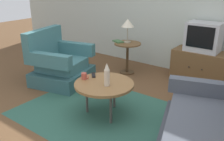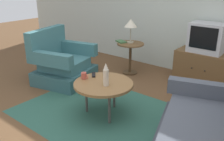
{
  "view_description": "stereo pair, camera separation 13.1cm",
  "coord_description": "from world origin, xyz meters",
  "px_view_note": "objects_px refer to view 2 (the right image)",
  "views": [
    {
      "loc": [
        1.87,
        -2.34,
        1.77
      ],
      "look_at": [
        -0.06,
        0.24,
        0.55
      ],
      "focal_mm": 39.94,
      "sensor_mm": 36.0,
      "label": 1
    },
    {
      "loc": [
        1.98,
        -2.26,
        1.77
      ],
      "look_at": [
        -0.06,
        0.24,
        0.55
      ],
      "focal_mm": 39.94,
      "sensor_mm": 36.0,
      "label": 2
    }
  ],
  "objects_px": {
    "coffee_table": "(103,85)",
    "tv_stand": "(203,67)",
    "side_table": "(130,52)",
    "mug": "(84,76)",
    "tv_remote_dark": "(94,75)",
    "vase": "(106,75)",
    "armchair": "(62,64)",
    "table_lamp": "(131,24)",
    "television": "(207,38)",
    "book": "(121,41)"
  },
  "relations": [
    {
      "from": "tv_stand",
      "to": "book",
      "type": "distance_m",
      "value": 1.55
    },
    {
      "from": "side_table",
      "to": "vase",
      "type": "xyz_separation_m",
      "value": [
        0.71,
        -1.54,
        0.18
      ]
    },
    {
      "from": "tv_stand",
      "to": "tv_remote_dark",
      "type": "bearing_deg",
      "value": -116.17
    },
    {
      "from": "table_lamp",
      "to": "book",
      "type": "height_order",
      "value": "table_lamp"
    },
    {
      "from": "coffee_table",
      "to": "mug",
      "type": "relative_size",
      "value": 6.6
    },
    {
      "from": "tv_stand",
      "to": "television",
      "type": "bearing_deg",
      "value": 90.0
    },
    {
      "from": "book",
      "to": "armchair",
      "type": "bearing_deg",
      "value": -93.15
    },
    {
      "from": "tv_stand",
      "to": "book",
      "type": "height_order",
      "value": "book"
    },
    {
      "from": "side_table",
      "to": "television",
      "type": "bearing_deg",
      "value": 19.7
    },
    {
      "from": "television",
      "to": "tv_remote_dark",
      "type": "height_order",
      "value": "television"
    },
    {
      "from": "armchair",
      "to": "tv_remote_dark",
      "type": "xyz_separation_m",
      "value": [
        1.06,
        -0.31,
        0.16
      ]
    },
    {
      "from": "coffee_table",
      "to": "book",
      "type": "height_order",
      "value": "book"
    },
    {
      "from": "armchair",
      "to": "television",
      "type": "distance_m",
      "value": 2.54
    },
    {
      "from": "coffee_table",
      "to": "tv_remote_dark",
      "type": "height_order",
      "value": "tv_remote_dark"
    },
    {
      "from": "coffee_table",
      "to": "tv_stand",
      "type": "relative_size",
      "value": 0.84
    },
    {
      "from": "side_table",
      "to": "mug",
      "type": "bearing_deg",
      "value": -77.98
    },
    {
      "from": "television",
      "to": "armchair",
      "type": "bearing_deg",
      "value": -142.12
    },
    {
      "from": "tv_stand",
      "to": "tv_remote_dark",
      "type": "xyz_separation_m",
      "value": [
        -0.9,
        -1.83,
        0.2
      ]
    },
    {
      "from": "tv_stand",
      "to": "television",
      "type": "height_order",
      "value": "television"
    },
    {
      "from": "coffee_table",
      "to": "tv_stand",
      "type": "bearing_deg",
      "value": 71.98
    },
    {
      "from": "book",
      "to": "vase",
      "type": "bearing_deg",
      "value": -35.23
    },
    {
      "from": "armchair",
      "to": "mug",
      "type": "relative_size",
      "value": 9.16
    },
    {
      "from": "mug",
      "to": "side_table",
      "type": "bearing_deg",
      "value": 102.02
    },
    {
      "from": "coffee_table",
      "to": "television",
      "type": "relative_size",
      "value": 1.39
    },
    {
      "from": "armchair",
      "to": "tv_remote_dark",
      "type": "relative_size",
      "value": 7.23
    },
    {
      "from": "table_lamp",
      "to": "mug",
      "type": "distance_m",
      "value": 1.69
    },
    {
      "from": "mug",
      "to": "tv_stand",
      "type": "bearing_deg",
      "value": 65.38
    },
    {
      "from": "side_table",
      "to": "vase",
      "type": "bearing_deg",
      "value": -65.4
    },
    {
      "from": "armchair",
      "to": "side_table",
      "type": "bearing_deg",
      "value": 132.92
    },
    {
      "from": "vase",
      "to": "book",
      "type": "distance_m",
      "value": 1.74
    },
    {
      "from": "television",
      "to": "tv_remote_dark",
      "type": "relative_size",
      "value": 3.75
    },
    {
      "from": "side_table",
      "to": "tv_remote_dark",
      "type": "xyz_separation_m",
      "value": [
        0.35,
        -1.39,
        0.04
      ]
    },
    {
      "from": "side_table",
      "to": "table_lamp",
      "type": "relative_size",
      "value": 1.35
    },
    {
      "from": "vase",
      "to": "television",
      "type": "bearing_deg",
      "value": 74.71
    },
    {
      "from": "armchair",
      "to": "book",
      "type": "relative_size",
      "value": 4.37
    },
    {
      "from": "television",
      "to": "book",
      "type": "relative_size",
      "value": 2.26
    },
    {
      "from": "tv_stand",
      "to": "vase",
      "type": "xyz_separation_m",
      "value": [
        -0.54,
        -1.98,
        0.33
      ]
    },
    {
      "from": "coffee_table",
      "to": "tv_stand",
      "type": "height_order",
      "value": "tv_stand"
    },
    {
      "from": "table_lamp",
      "to": "coffee_table",
      "type": "bearing_deg",
      "value": -67.06
    },
    {
      "from": "table_lamp",
      "to": "tv_remote_dark",
      "type": "relative_size",
      "value": 2.95
    },
    {
      "from": "tv_stand",
      "to": "mug",
      "type": "bearing_deg",
      "value": -114.62
    },
    {
      "from": "coffee_table",
      "to": "table_lamp",
      "type": "xyz_separation_m",
      "value": [
        -0.65,
        1.53,
        0.52
      ]
    },
    {
      "from": "coffee_table",
      "to": "side_table",
      "type": "xyz_separation_m",
      "value": [
        -0.62,
        1.5,
        0.0
      ]
    },
    {
      "from": "coffee_table",
      "to": "tv_stand",
      "type": "xyz_separation_m",
      "value": [
        0.63,
        1.94,
        -0.15
      ]
    },
    {
      "from": "side_table",
      "to": "television",
      "type": "height_order",
      "value": "television"
    },
    {
      "from": "armchair",
      "to": "tv_remote_dark",
      "type": "height_order",
      "value": "armchair"
    },
    {
      "from": "side_table",
      "to": "book",
      "type": "bearing_deg",
      "value": -166.0
    },
    {
      "from": "coffee_table",
      "to": "table_lamp",
      "type": "distance_m",
      "value": 1.74
    },
    {
      "from": "tv_stand",
      "to": "table_lamp",
      "type": "height_order",
      "value": "table_lamp"
    },
    {
      "from": "vase",
      "to": "mug",
      "type": "distance_m",
      "value": 0.39
    }
  ]
}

